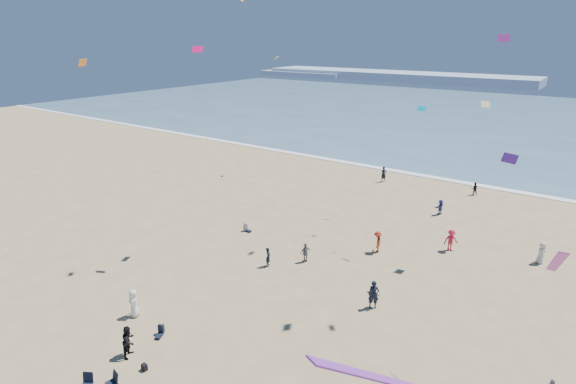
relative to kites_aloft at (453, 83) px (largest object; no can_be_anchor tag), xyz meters
The scene contains 8 objects.
ocean 83.59m from the kites_aloft, 95.73° to the left, with size 220.00×100.00×0.06m, color #476B84.
surf_line 36.05m from the kites_aloft, 104.47° to the left, with size 220.00×1.20×0.08m, color white.
headland_far 171.57m from the kites_aloft, 113.50° to the left, with size 110.00×20.00×3.20m, color #7A8EA8.
headland_near 186.99m from the kites_aloft, 125.47° to the left, with size 40.00×14.00×2.00m, color #7A8EA8.
standing_flyers 14.40m from the kites_aloft, 154.91° to the left, with size 23.63×49.01×1.93m.
seated_group 17.70m from the kites_aloft, 134.32° to the right, with size 19.12×19.59×0.84m.
black_backpack 21.60m from the kites_aloft, 134.33° to the right, with size 0.30×0.22×0.38m, color black.
kites_aloft is the anchor object (origin of this frame).
Camera 1 is at (14.62, -9.81, 16.88)m, focal length 28.00 mm.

